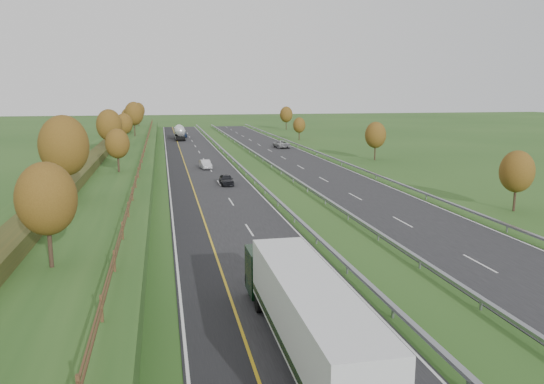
{
  "coord_description": "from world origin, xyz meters",
  "views": [
    {
      "loc": [
        -5.73,
        -20.06,
        11.6
      ],
      "look_at": [
        4.34,
        28.41,
        2.2
      ],
      "focal_mm": 35.0,
      "sensor_mm": 36.0,
      "label": 1
    }
  ],
  "objects_px": {
    "road_tanker": "(180,132)",
    "car_silver_mid": "(205,164)",
    "car_small_far": "(183,134)",
    "car_oncoming": "(281,144)",
    "car_dark_near": "(226,179)",
    "box_lorry": "(304,312)"
  },
  "relations": [
    {
      "from": "road_tanker",
      "to": "car_silver_mid",
      "type": "relative_size",
      "value": 2.78
    },
    {
      "from": "car_small_far",
      "to": "car_oncoming",
      "type": "distance_m",
      "value": 35.77
    },
    {
      "from": "road_tanker",
      "to": "car_silver_mid",
      "type": "bearing_deg",
      "value": -87.79
    },
    {
      "from": "road_tanker",
      "to": "car_dark_near",
      "type": "distance_m",
      "value": 66.78
    },
    {
      "from": "car_small_far",
      "to": "car_oncoming",
      "type": "height_order",
      "value": "car_oncoming"
    },
    {
      "from": "car_silver_mid",
      "to": "car_oncoming",
      "type": "bearing_deg",
      "value": 50.68
    },
    {
      "from": "road_tanker",
      "to": "car_dark_near",
      "type": "bearing_deg",
      "value": -87.06
    },
    {
      "from": "car_dark_near",
      "to": "road_tanker",
      "type": "bearing_deg",
      "value": 92.64
    },
    {
      "from": "box_lorry",
      "to": "car_small_far",
      "type": "bearing_deg",
      "value": 90.18
    },
    {
      "from": "car_dark_near",
      "to": "car_oncoming",
      "type": "relative_size",
      "value": 0.71
    },
    {
      "from": "road_tanker",
      "to": "car_dark_near",
      "type": "xyz_separation_m",
      "value": [
        3.43,
        -66.69,
        -1.15
      ]
    },
    {
      "from": "road_tanker",
      "to": "car_silver_mid",
      "type": "height_order",
      "value": "road_tanker"
    },
    {
      "from": "car_silver_mid",
      "to": "car_oncoming",
      "type": "xyz_separation_m",
      "value": [
        18.05,
        27.52,
        0.11
      ]
    },
    {
      "from": "box_lorry",
      "to": "car_silver_mid",
      "type": "xyz_separation_m",
      "value": [
        0.67,
        59.83,
        -1.62
      ]
    },
    {
      "from": "box_lorry",
      "to": "road_tanker",
      "type": "relative_size",
      "value": 1.45
    },
    {
      "from": "box_lorry",
      "to": "car_dark_near",
      "type": "bearing_deg",
      "value": 87.33
    },
    {
      "from": "car_small_far",
      "to": "car_oncoming",
      "type": "bearing_deg",
      "value": -55.0
    },
    {
      "from": "car_dark_near",
      "to": "car_oncoming",
      "type": "bearing_deg",
      "value": 68.26
    },
    {
      "from": "box_lorry",
      "to": "car_oncoming",
      "type": "bearing_deg",
      "value": 77.9
    },
    {
      "from": "car_silver_mid",
      "to": "car_small_far",
      "type": "relative_size",
      "value": 0.78
    },
    {
      "from": "car_silver_mid",
      "to": "car_oncoming",
      "type": "height_order",
      "value": "car_oncoming"
    },
    {
      "from": "box_lorry",
      "to": "car_small_far",
      "type": "relative_size",
      "value": 3.12
    }
  ]
}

